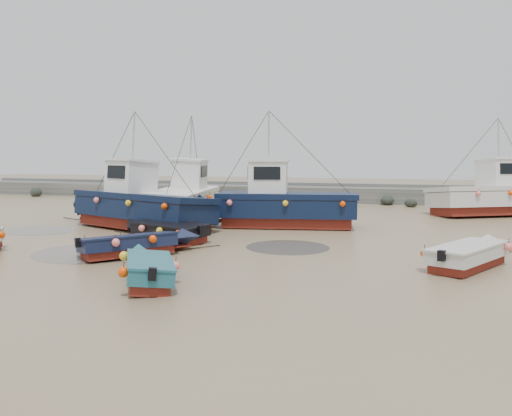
# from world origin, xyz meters

# --- Properties ---
(ground) EXTENTS (120.00, 120.00, 0.00)m
(ground) POSITION_xyz_m (0.00, 0.00, 0.00)
(ground) COLOR #95835E
(ground) RESTS_ON ground
(seawall) EXTENTS (60.00, 4.92, 1.50)m
(seawall) POSITION_xyz_m (0.05, 21.99, 0.63)
(seawall) COLOR gray
(seawall) RESTS_ON ground
(puddle_a) EXTENTS (4.76, 4.76, 0.01)m
(puddle_a) POSITION_xyz_m (-3.60, -1.61, 0.00)
(puddle_a) COLOR #585045
(puddle_a) RESTS_ON ground
(puddle_b) EXTENTS (3.59, 3.59, 0.01)m
(puddle_b) POSITION_xyz_m (3.82, 1.61, 0.00)
(puddle_b) COLOR #585045
(puddle_b) RESTS_ON ground
(puddle_c) EXTENTS (3.99, 3.99, 0.01)m
(puddle_c) POSITION_xyz_m (-9.65, 2.72, 0.00)
(puddle_c) COLOR #585045
(puddle_c) RESTS_ON ground
(puddle_d) EXTENTS (5.23, 5.23, 0.01)m
(puddle_d) POSITION_xyz_m (3.40, 10.77, 0.00)
(puddle_d) COLOR #585045
(puddle_d) RESTS_ON ground
(dinghy_1) EXTENTS (4.61, 4.83, 1.43)m
(dinghy_1) POSITION_xyz_m (-1.53, -1.62, 0.55)
(dinghy_1) COLOR maroon
(dinghy_1) RESTS_ON ground
(dinghy_2) EXTENTS (3.08, 4.73, 1.43)m
(dinghy_2) POSITION_xyz_m (0.77, -5.25, 0.57)
(dinghy_2) COLOR maroon
(dinghy_2) RESTS_ON ground
(dinghy_3) EXTENTS (3.78, 5.46, 1.43)m
(dinghy_3) POSITION_xyz_m (10.87, -0.26, 0.55)
(dinghy_3) COLOR maroon
(dinghy_3) RESTS_ON ground
(dinghy_4) EXTENTS (5.91, 3.21, 1.43)m
(dinghy_4) POSITION_xyz_m (-2.03, 1.89, 0.55)
(dinghy_4) COLOR maroon
(dinghy_4) RESTS_ON ground
(cabin_boat_0) EXTENTS (11.15, 6.13, 6.22)m
(cabin_boat_0) POSITION_xyz_m (-5.13, 4.72, 1.30)
(cabin_boat_0) COLOR maroon
(cabin_boat_0) RESTS_ON ground
(cabin_boat_1) EXTENTS (3.59, 10.74, 6.22)m
(cabin_boat_1) POSITION_xyz_m (-3.98, 9.01, 1.32)
(cabin_boat_1) COLOR maroon
(cabin_boat_1) RESTS_ON ground
(cabin_boat_2) EXTENTS (10.66, 3.99, 6.22)m
(cabin_boat_2) POSITION_xyz_m (1.98, 7.22, 1.32)
(cabin_boat_2) COLOR maroon
(cabin_boat_2) RESTS_ON ground
(cabin_boat_3) EXTENTS (9.82, 6.31, 6.22)m
(cabin_boat_3) POSITION_xyz_m (14.56, 15.72, 1.34)
(cabin_boat_3) COLOR maroon
(cabin_boat_3) RESTS_ON ground
(person) EXTENTS (0.69, 0.52, 1.72)m
(person) POSITION_xyz_m (-1.91, 4.62, 0.00)
(person) COLOR #191E35
(person) RESTS_ON ground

